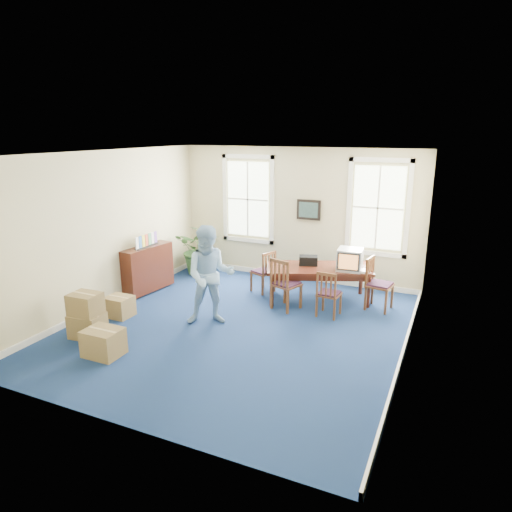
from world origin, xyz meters
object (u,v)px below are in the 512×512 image
at_px(conference_table, 318,283).
at_px(cardboard_boxes, 100,314).
at_px(credenza, 148,270).
at_px(man, 210,275).
at_px(chair_near_left, 286,283).
at_px(crt_tv, 350,259).
at_px(potted_plant, 201,249).

height_order(conference_table, cardboard_boxes, cardboard_boxes).
bearing_deg(credenza, man, -16.45).
height_order(chair_near_left, cardboard_boxes, chair_near_left).
xyz_separation_m(crt_tv, potted_plant, (-3.92, 0.54, -0.32)).
xyz_separation_m(crt_tv, man, (-2.16, -2.07, -0.03)).
relative_size(crt_tv, credenza, 0.42).
xyz_separation_m(chair_near_left, credenza, (-3.24, -0.31, -0.04)).
bearing_deg(man, potted_plant, 96.41).
relative_size(man, credenza, 1.46).
height_order(potted_plant, cardboard_boxes, potted_plant).
bearing_deg(potted_plant, crt_tv, -7.91).
bearing_deg(crt_tv, chair_near_left, -148.96).
bearing_deg(credenza, crt_tv, 21.52).
distance_m(conference_table, credenza, 3.84).
height_order(man, cardboard_boxes, man).
height_order(conference_table, credenza, credenza).
height_order(chair_near_left, man, man).
bearing_deg(man, credenza, 128.69).
xyz_separation_m(chair_near_left, man, (-1.06, -1.26, 0.40)).
relative_size(crt_tv, man, 0.29).
relative_size(potted_plant, cardboard_boxes, 0.88).
relative_size(crt_tv, potted_plant, 0.41).
distance_m(crt_tv, cardboard_boxes, 5.02).
distance_m(crt_tv, potted_plant, 3.97).
bearing_deg(conference_table, crt_tv, -17.86).
relative_size(credenza, cardboard_boxes, 0.87).
distance_m(potted_plant, cardboard_boxes, 3.96).
bearing_deg(crt_tv, cardboard_boxes, -142.08).
bearing_deg(crt_tv, potted_plant, 167.11).
bearing_deg(potted_plant, man, -55.94).
distance_m(man, credenza, 2.42).
bearing_deg(chair_near_left, man, 69.27).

